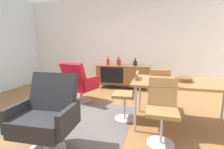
% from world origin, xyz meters
% --- Properties ---
extents(ground_plane, '(8.32, 8.32, 0.00)m').
position_xyz_m(ground_plane, '(0.00, 0.00, 0.00)').
color(ground_plane, olive).
extents(wall_back, '(6.80, 0.12, 2.80)m').
position_xyz_m(wall_back, '(0.00, 2.60, 1.40)').
color(wall_back, white).
rests_on(wall_back, ground_plane).
extents(sideboard, '(1.60, 0.45, 0.72)m').
position_xyz_m(sideboard, '(0.12, 2.30, 0.44)').
color(sideboard, brown).
rests_on(sideboard, ground_plane).
extents(vase_cobalt, '(0.13, 0.13, 0.26)m').
position_xyz_m(vase_cobalt, '(-0.01, 2.30, 0.81)').
color(vase_cobalt, maroon).
rests_on(vase_cobalt, sideboard).
extents(vase_sculptural_dark, '(0.10, 0.10, 0.28)m').
position_xyz_m(vase_sculptural_dark, '(-0.36, 2.30, 0.82)').
color(vase_sculptural_dark, maroon).
rests_on(vase_sculptural_dark, sideboard).
extents(vase_ceramic_small, '(0.12, 0.12, 0.23)m').
position_xyz_m(vase_ceramic_small, '(0.49, 2.30, 0.80)').
color(vase_ceramic_small, black).
rests_on(vase_ceramic_small, sideboard).
extents(dining_table, '(1.60, 0.90, 0.74)m').
position_xyz_m(dining_table, '(1.51, 0.20, 0.70)').
color(dining_table, olive).
rests_on(dining_table, ground_plane).
extents(wooden_bowl_on_table, '(0.26, 0.26, 0.06)m').
position_xyz_m(wooden_bowl_on_table, '(1.49, 0.18, 0.77)').
color(wooden_bowl_on_table, brown).
rests_on(wooden_bowl_on_table, dining_table).
extents(dining_chair_back_left, '(0.41, 0.44, 0.86)m').
position_xyz_m(dining_chair_back_left, '(1.16, 0.76, 0.47)').
color(dining_chair_back_left, '#9E7042').
rests_on(dining_chair_back_left, ground_plane).
extents(dining_chair_front_left, '(0.40, 0.43, 0.86)m').
position_xyz_m(dining_chair_front_left, '(1.16, -0.35, 0.47)').
color(dining_chair_front_left, '#9E7042').
rests_on(dining_chair_front_left, ground_plane).
extents(dining_chair_near_window, '(0.45, 0.43, 0.86)m').
position_xyz_m(dining_chair_near_window, '(0.62, 0.21, 0.47)').
color(dining_chair_near_window, '#9E7042').
rests_on(dining_chair_near_window, ground_plane).
extents(lounge_chair_red, '(0.83, 0.80, 0.95)m').
position_xyz_m(lounge_chair_red, '(-0.64, 0.85, 0.47)').
color(lounge_chair_red, red).
rests_on(lounge_chair_red, ground_plane).
extents(armchair_black_shell, '(0.75, 0.69, 0.95)m').
position_xyz_m(armchair_black_shell, '(-0.21, -0.88, 0.47)').
color(armchair_black_shell, '#262628').
rests_on(armchair_black_shell, ground_plane).
extents(side_table_round, '(0.44, 0.44, 0.52)m').
position_xyz_m(side_table_round, '(-1.13, 0.64, 0.32)').
color(side_table_round, white).
rests_on(side_table_round, ground_plane).
extents(fruit_bowl, '(0.20, 0.20, 0.11)m').
position_xyz_m(fruit_bowl, '(-1.13, 0.64, 0.56)').
color(fruit_bowl, '#262628').
rests_on(fruit_bowl, side_table_round).
extents(area_rug, '(2.20, 1.70, 0.01)m').
position_xyz_m(area_rug, '(-0.41, -0.01, 0.00)').
color(area_rug, '#595654').
rests_on(area_rug, ground_plane).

